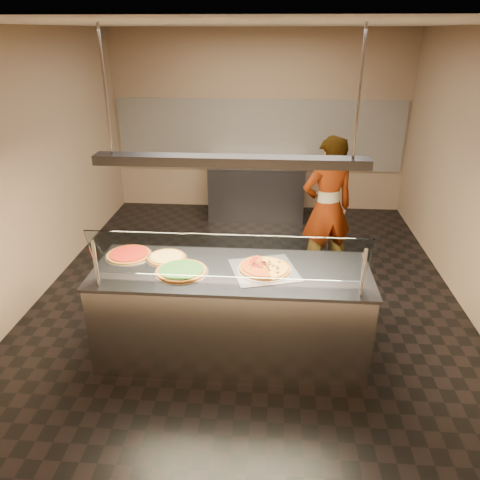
# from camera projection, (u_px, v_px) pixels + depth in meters

# --- Properties ---
(ground) EXTENTS (5.00, 6.00, 0.02)m
(ground) POSITION_uv_depth(u_px,v_px,m) (249.00, 289.00, 5.84)
(ground) COLOR black
(ground) RESTS_ON ground
(ceiling) EXTENTS (5.00, 6.00, 0.02)m
(ceiling) POSITION_uv_depth(u_px,v_px,m) (251.00, 23.00, 4.60)
(ceiling) COLOR silver
(ceiling) RESTS_ON wall_back
(wall_back) EXTENTS (5.00, 0.02, 3.00)m
(wall_back) POSITION_uv_depth(u_px,v_px,m) (260.00, 123.00, 7.95)
(wall_back) COLOR #8F745C
(wall_back) RESTS_ON ground
(wall_front) EXTENTS (5.00, 0.02, 3.00)m
(wall_front) POSITION_uv_depth(u_px,v_px,m) (218.00, 328.00, 2.48)
(wall_front) COLOR #8F745C
(wall_front) RESTS_ON ground
(wall_left) EXTENTS (0.02, 6.00, 3.00)m
(wall_left) POSITION_uv_depth(u_px,v_px,m) (33.00, 167.00, 5.39)
(wall_left) COLOR #8F745C
(wall_left) RESTS_ON ground
(tile_band) EXTENTS (4.90, 0.02, 1.20)m
(tile_band) POSITION_uv_depth(u_px,v_px,m) (259.00, 135.00, 8.01)
(tile_band) COLOR silver
(tile_band) RESTS_ON wall_back
(serving_counter) EXTENTS (2.56, 0.94, 0.93)m
(serving_counter) POSITION_uv_depth(u_px,v_px,m) (232.00, 312.00, 4.49)
(serving_counter) COLOR #B7B7BC
(serving_counter) RESTS_ON ground
(sneeze_guard) EXTENTS (2.32, 0.18, 0.54)m
(sneeze_guard) POSITION_uv_depth(u_px,v_px,m) (227.00, 257.00, 3.87)
(sneeze_guard) COLOR #B7B7BC
(sneeze_guard) RESTS_ON serving_counter
(perforated_tray) EXTENTS (0.71, 0.71, 0.01)m
(perforated_tray) POSITION_uv_depth(u_px,v_px,m) (265.00, 270.00, 4.28)
(perforated_tray) COLOR silver
(perforated_tray) RESTS_ON serving_counter
(half_pizza_pepperoni) EXTENTS (0.36, 0.52, 0.05)m
(half_pizza_pepperoni) POSITION_uv_depth(u_px,v_px,m) (252.00, 266.00, 4.28)
(half_pizza_pepperoni) COLOR brown
(half_pizza_pepperoni) RESTS_ON perforated_tray
(half_pizza_sausage) EXTENTS (0.36, 0.52, 0.04)m
(half_pizza_sausage) POSITION_uv_depth(u_px,v_px,m) (277.00, 268.00, 4.27)
(half_pizza_sausage) COLOR brown
(half_pizza_sausage) RESTS_ON perforated_tray
(pizza_spinach) EXTENTS (0.49, 0.49, 0.03)m
(pizza_spinach) POSITION_uv_depth(u_px,v_px,m) (182.00, 271.00, 4.25)
(pizza_spinach) COLOR silver
(pizza_spinach) RESTS_ON serving_counter
(pizza_cheese) EXTENTS (0.40, 0.40, 0.03)m
(pizza_cheese) POSITION_uv_depth(u_px,v_px,m) (167.00, 257.00, 4.50)
(pizza_cheese) COLOR silver
(pizza_cheese) RESTS_ON serving_counter
(pizza_tomato) EXTENTS (0.46, 0.46, 0.03)m
(pizza_tomato) POSITION_uv_depth(u_px,v_px,m) (129.00, 254.00, 4.56)
(pizza_tomato) COLOR silver
(pizza_tomato) RESTS_ON serving_counter
(pizza_spatula) EXTENTS (0.29, 0.17, 0.02)m
(pizza_spatula) POSITION_uv_depth(u_px,v_px,m) (160.00, 259.00, 4.44)
(pizza_spatula) COLOR #B7B7BC
(pizza_spatula) RESTS_ON pizza_spinach
(prep_table) EXTENTS (1.62, 0.74, 0.93)m
(prep_table) POSITION_uv_depth(u_px,v_px,m) (257.00, 189.00, 7.96)
(prep_table) COLOR #3E3E44
(prep_table) RESTS_ON ground
(worker) EXTENTS (0.77, 0.62, 1.82)m
(worker) POSITION_uv_depth(u_px,v_px,m) (327.00, 208.00, 5.83)
(worker) COLOR #25212B
(worker) RESTS_ON ground
(heat_lamp_housing) EXTENTS (2.30, 0.18, 0.08)m
(heat_lamp_housing) POSITION_uv_depth(u_px,v_px,m) (231.00, 161.00, 3.88)
(heat_lamp_housing) COLOR #3E3E44
(heat_lamp_housing) RESTS_ON ceiling
(lamp_rod_left) EXTENTS (0.02, 0.02, 1.01)m
(lamp_rod_left) POSITION_uv_depth(u_px,v_px,m) (105.00, 91.00, 3.73)
(lamp_rod_left) COLOR #B7B7BC
(lamp_rod_left) RESTS_ON ceiling
(lamp_rod_right) EXTENTS (0.02, 0.02, 1.01)m
(lamp_rod_right) POSITION_uv_depth(u_px,v_px,m) (359.00, 94.00, 3.59)
(lamp_rod_right) COLOR #B7B7BC
(lamp_rod_right) RESTS_ON ceiling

